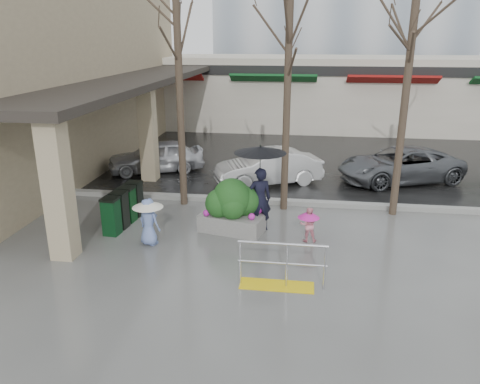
% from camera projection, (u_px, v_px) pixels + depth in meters
% --- Properties ---
extents(ground, '(120.00, 120.00, 0.00)m').
position_uv_depth(ground, '(227.00, 257.00, 11.42)').
color(ground, '#51514F').
rests_on(ground, ground).
extents(street_asphalt, '(120.00, 36.00, 0.01)m').
position_uv_depth(street_asphalt, '(280.00, 114.00, 32.07)').
color(street_asphalt, black).
rests_on(street_asphalt, ground).
extents(curb, '(120.00, 0.30, 0.15)m').
position_uv_depth(curb, '(247.00, 200.00, 15.15)').
color(curb, gray).
rests_on(curb, ground).
extents(near_building, '(6.00, 18.00, 8.00)m').
position_uv_depth(near_building, '(39.00, 65.00, 18.84)').
color(near_building, tan).
rests_on(near_building, ground).
extents(canopy_slab, '(2.80, 18.00, 0.25)m').
position_uv_depth(canopy_slab, '(140.00, 76.00, 18.41)').
color(canopy_slab, '#2D2823').
rests_on(canopy_slab, pillar_front).
extents(pillar_front, '(0.55, 0.55, 3.50)m').
position_uv_depth(pillar_front, '(58.00, 189.00, 10.91)').
color(pillar_front, tan).
rests_on(pillar_front, ground).
extents(pillar_back, '(0.55, 0.55, 3.50)m').
position_uv_depth(pillar_back, '(148.00, 134.00, 17.01)').
color(pillar_back, tan).
rests_on(pillar_back, ground).
extents(storefront_row, '(34.00, 6.74, 4.00)m').
position_uv_depth(storefront_row, '(311.00, 92.00, 27.37)').
color(storefront_row, beige).
rests_on(storefront_row, ground).
extents(handrail, '(1.90, 0.50, 1.03)m').
position_uv_depth(handrail, '(280.00, 270.00, 9.99)').
color(handrail, yellow).
rests_on(handrail, ground).
extents(tree_west, '(3.20, 3.20, 6.80)m').
position_uv_depth(tree_west, '(177.00, 38.00, 13.44)').
color(tree_west, '#382B21').
rests_on(tree_west, ground).
extents(tree_midwest, '(3.20, 3.20, 7.00)m').
position_uv_depth(tree_midwest, '(289.00, 32.00, 12.97)').
color(tree_midwest, '#382B21').
rests_on(tree_midwest, ground).
extents(tree_mideast, '(3.20, 3.20, 6.50)m').
position_uv_depth(tree_mideast, '(411.00, 47.00, 12.65)').
color(tree_mideast, '#382B21').
rests_on(tree_mideast, ground).
extents(woman, '(1.41, 1.41, 2.42)m').
position_uv_depth(woman, '(260.00, 179.00, 12.59)').
color(woman, black).
rests_on(woman, ground).
extents(child_pink, '(0.57, 0.57, 0.93)m').
position_uv_depth(child_pink, '(308.00, 222.00, 12.15)').
color(child_pink, pink).
rests_on(child_pink, ground).
extents(child_blue, '(0.79, 0.79, 1.25)m').
position_uv_depth(child_blue, '(148.00, 217.00, 11.91)').
color(child_blue, '#7189CA').
rests_on(child_blue, ground).
extents(planter, '(1.88, 1.24, 1.51)m').
position_uv_depth(planter, '(232.00, 206.00, 12.74)').
color(planter, slate).
rests_on(planter, ground).
extents(news_boxes, '(0.58, 1.91, 1.05)m').
position_uv_depth(news_boxes, '(124.00, 207.00, 13.26)').
color(news_boxes, '#0D3C1B').
rests_on(news_boxes, ground).
extents(car_a, '(3.99, 2.82, 1.26)m').
position_uv_depth(car_a, '(156.00, 156.00, 18.39)').
color(car_a, silver).
rests_on(car_a, ground).
extents(car_b, '(4.04, 2.75, 1.26)m').
position_uv_depth(car_b, '(268.00, 167.00, 16.87)').
color(car_b, white).
rests_on(car_b, ground).
extents(car_c, '(4.98, 3.58, 1.26)m').
position_uv_depth(car_c, '(400.00, 165.00, 17.16)').
color(car_c, '#595D61').
rests_on(car_c, ground).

